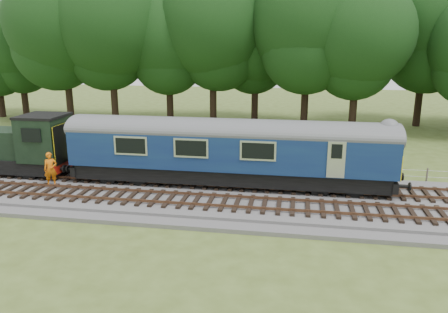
# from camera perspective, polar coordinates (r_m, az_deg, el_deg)

# --- Properties ---
(ground) EXTENTS (120.00, 120.00, 0.00)m
(ground) POSITION_cam_1_polar(r_m,az_deg,el_deg) (23.96, -1.08, -5.45)
(ground) COLOR #495C21
(ground) RESTS_ON ground
(ballast) EXTENTS (70.00, 7.00, 0.35)m
(ballast) POSITION_cam_1_polar(r_m,az_deg,el_deg) (23.90, -1.09, -5.06)
(ballast) COLOR #4C4C4F
(ballast) RESTS_ON ground
(track_north) EXTENTS (67.20, 2.40, 0.21)m
(track_north) POSITION_cam_1_polar(r_m,az_deg,el_deg) (25.13, -0.49, -3.48)
(track_north) COLOR black
(track_north) RESTS_ON ballast
(track_south) EXTENTS (67.20, 2.40, 0.21)m
(track_south) POSITION_cam_1_polar(r_m,az_deg,el_deg) (22.35, -1.86, -5.84)
(track_south) COLOR black
(track_south) RESTS_ON ballast
(fence) EXTENTS (64.00, 0.12, 1.00)m
(fence) POSITION_cam_1_polar(r_m,az_deg,el_deg) (28.17, 0.63, -2.34)
(fence) COLOR #6B6054
(fence) RESTS_ON ground
(tree_line) EXTENTS (70.00, 8.00, 18.00)m
(tree_line) POSITION_cam_1_polar(r_m,az_deg,el_deg) (45.06, 4.16, 4.12)
(tree_line) COLOR black
(tree_line) RESTS_ON ground
(dmu_railcar) EXTENTS (18.05, 2.86, 3.88)m
(dmu_railcar) POSITION_cam_1_polar(r_m,az_deg,el_deg) (24.45, 0.58, 1.35)
(dmu_railcar) COLOR black
(dmu_railcar) RESTS_ON ground
(shunter_loco) EXTENTS (8.91, 2.60, 3.38)m
(shunter_loco) POSITION_cam_1_polar(r_m,az_deg,el_deg) (30.07, -26.64, 1.07)
(shunter_loco) COLOR black
(shunter_loco) RESTS_ON ground
(worker) EXTENTS (0.85, 0.78, 1.94)m
(worker) POSITION_cam_1_polar(r_m,az_deg,el_deg) (26.50, -21.72, -1.54)
(worker) COLOR orange
(worker) RESTS_ON ballast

